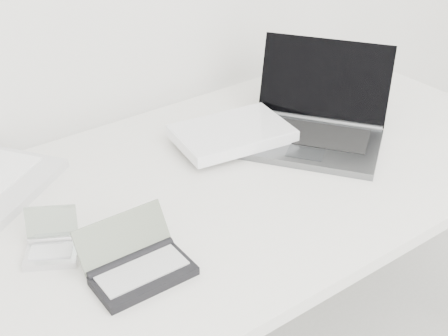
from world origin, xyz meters
TOP-DOWN VIEW (x-y plane):
  - desk at (0.00, 1.55)m, footprint 1.60×0.80m
  - laptop_large at (0.22, 1.61)m, footprint 0.55×0.44m
  - pda_silver at (-0.42, 1.54)m, footprint 0.13×0.13m
  - palmtop_charcoal at (-0.32, 1.38)m, footprint 0.18×0.15m

SIDE VIEW (x-z plane):
  - desk at x=0.00m, z-range 0.32..1.05m
  - pda_silver at x=-0.42m, z-range 0.71..0.79m
  - palmtop_charcoal at x=-0.32m, z-range 0.70..0.79m
  - laptop_large at x=0.22m, z-range 0.66..0.88m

